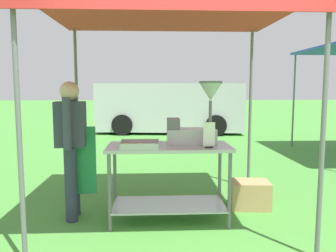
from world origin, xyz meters
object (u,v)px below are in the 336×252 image
at_px(stall_canopy, 168,16).
at_px(supply_crate, 249,194).
at_px(van_silver, 170,107).
at_px(donut_fryer, 196,121).
at_px(menu_sign, 209,137).
at_px(vendor, 72,143).
at_px(donut_cart, 169,168).
at_px(donut_tray, 140,146).

height_order(stall_canopy, supply_crate, stall_canopy).
distance_m(stall_canopy, van_silver, 8.01).
height_order(donut_fryer, supply_crate, donut_fryer).
height_order(menu_sign, vendor, vendor).
distance_m(donut_fryer, van_silver, 7.89).
bearing_deg(supply_crate, vendor, -173.75).
height_order(supply_crate, van_silver, van_silver).
distance_m(donut_cart, donut_tray, 0.45).
relative_size(menu_sign, van_silver, 0.06).
bearing_deg(menu_sign, vendor, 168.66).
relative_size(donut_cart, supply_crate, 2.68).
relative_size(donut_cart, vendor, 0.87).
bearing_deg(stall_canopy, van_silver, 86.89).
distance_m(supply_crate, van_silver, 7.65).
height_order(donut_cart, menu_sign, menu_sign).
bearing_deg(donut_cart, donut_fryer, 14.59).
bearing_deg(van_silver, vendor, -101.20).
distance_m(vendor, van_silver, 7.99).
bearing_deg(stall_canopy, donut_cart, -90.00).
relative_size(stall_canopy, van_silver, 0.55).
distance_m(vendor, supply_crate, 2.31).
height_order(donut_tray, vendor, vendor).
bearing_deg(vendor, donut_cart, -6.53).
height_order(vendor, supply_crate, vendor).
bearing_deg(donut_tray, supply_crate, 20.23).
bearing_deg(supply_crate, donut_fryer, -158.94).
relative_size(donut_fryer, vendor, 0.45).
xyz_separation_m(vendor, van_silver, (1.55, 7.83, -0.03)).
height_order(donut_cart, vendor, vendor).
xyz_separation_m(donut_fryer, menu_sign, (0.11, -0.27, -0.15)).
bearing_deg(vendor, supply_crate, 6.25).
bearing_deg(donut_cart, menu_sign, -23.09).
relative_size(stall_canopy, supply_crate, 5.37).
xyz_separation_m(menu_sign, vendor, (-1.55, 0.31, -0.10)).
bearing_deg(stall_canopy, menu_sign, -33.24).
distance_m(menu_sign, vendor, 1.59).
xyz_separation_m(stall_canopy, van_silver, (0.43, 7.86, -1.46)).
height_order(donut_fryer, menu_sign, donut_fryer).
height_order(donut_fryer, vendor, donut_fryer).
bearing_deg(donut_tray, donut_fryer, 19.27).
bearing_deg(donut_tray, menu_sign, -3.10).
xyz_separation_m(donut_tray, menu_sign, (0.75, -0.04, 0.10)).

